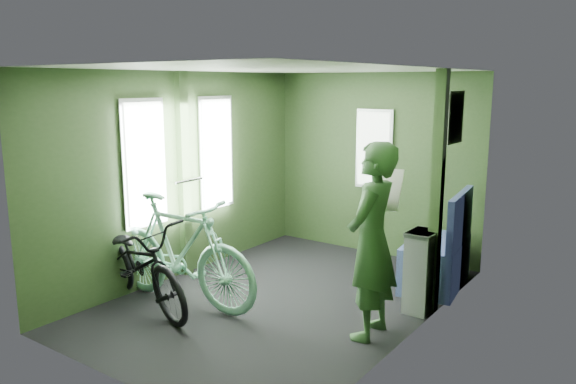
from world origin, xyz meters
name	(u,v)px	position (x,y,z in m)	size (l,w,h in m)	color
room	(281,159)	(-0.04, 0.04, 1.44)	(4.00, 4.02, 2.31)	black
bicycle_black	(143,307)	(-1.00, -0.97, 0.00)	(0.61, 1.75, 0.92)	black
bicycle_mint	(182,304)	(-0.75, -0.69, 0.00)	(0.52, 1.85, 1.11)	#94E7C3
passenger	(372,241)	(1.11, -0.23, 0.85)	(0.46, 0.72, 1.70)	#386034
waste_box	(421,272)	(1.26, 0.53, 0.40)	(0.23, 0.33, 0.80)	gray
bench_seat	(438,258)	(1.15, 1.27, 0.31)	(0.69, 1.07, 1.06)	navy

